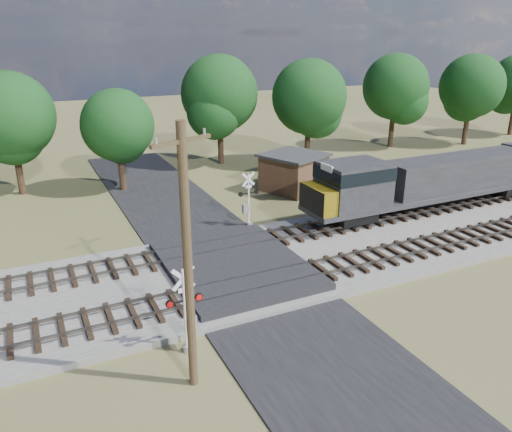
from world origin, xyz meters
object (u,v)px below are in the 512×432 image
crossing_signal_near (187,317)px  utility_pole (188,257)px  crossing_signal_far (248,204)px  equipment_shed (293,172)px

crossing_signal_near → utility_pole: bearing=-105.5°
crossing_signal_near → crossing_signal_far: bearing=53.4°
crossing_signal_far → equipment_shed: 8.85m
crossing_signal_near → crossing_signal_far: size_ratio=1.02×
utility_pole → equipment_shed: utility_pole is taller
crossing_signal_near → utility_pole: (-0.47, -1.98, 3.55)m
crossing_signal_far → utility_pole: utility_pole is taller
crossing_signal_near → utility_pole: size_ratio=0.39×
utility_pole → equipment_shed: 24.84m
equipment_shed → crossing_signal_near: bearing=-152.2°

